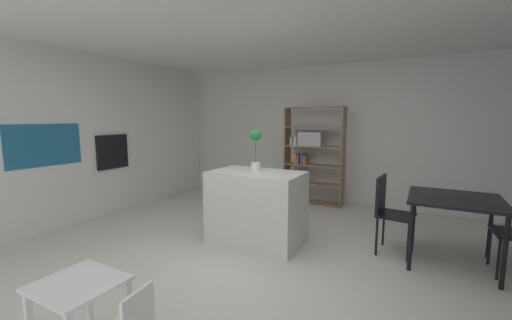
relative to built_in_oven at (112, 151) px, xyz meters
name	(u,v)px	position (x,y,z in m)	size (l,w,h in m)	color
ground_plane	(249,262)	(2.99, -0.55, -1.07)	(10.30, 10.30, 0.00)	beige
ceiling_slab	(248,15)	(2.99, -0.55, 1.60)	(7.48, 6.35, 0.06)	white
back_partition	(329,134)	(2.99, 2.59, 0.25)	(7.48, 0.06, 2.64)	silver
tall_cabinet_run_left	(66,138)	(-0.36, -0.55, 0.25)	(0.67, 5.73, 2.64)	silver
cabinet_niche_splashback	(45,145)	(-0.02, -1.05, 0.18)	(0.01, 1.01, 0.59)	#1E6084
built_in_oven	(112,151)	(0.00, 0.00, 0.00)	(0.06, 0.58, 0.57)	black
kitchen_island	(256,207)	(2.78, 0.02, -0.60)	(1.19, 0.70, 0.94)	silver
potted_plant_on_island	(256,146)	(2.71, 0.12, 0.20)	(0.15, 0.15, 0.54)	white
open_bookshelf	(310,152)	(2.74, 2.24, -0.09)	(1.12, 0.31, 1.84)	#997551
child_table	(79,295)	(2.66, -2.30, -0.64)	(0.54, 0.49, 0.52)	white
dining_table	(455,205)	(4.99, 0.51, -0.39)	(0.92, 0.90, 0.76)	black
dining_chair_island_side	(388,207)	(4.32, 0.51, -0.51)	(0.44, 0.46, 0.93)	black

